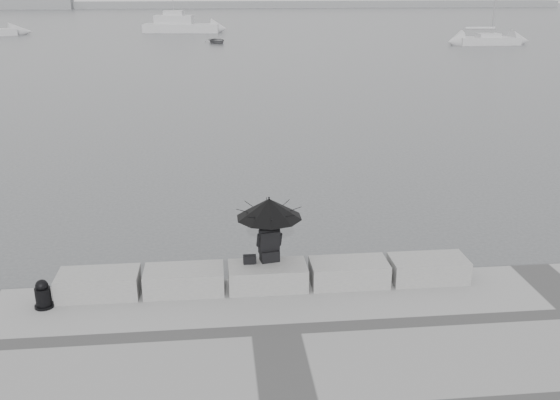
{
  "coord_description": "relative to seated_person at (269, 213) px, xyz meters",
  "views": [
    {
      "loc": [
        -0.94,
        -11.98,
        6.49
      ],
      "look_at": [
        0.61,
        3.0,
        1.19
      ],
      "focal_mm": 40.0,
      "sensor_mm": 36.0,
      "label": 1
    }
  ],
  "objects": [
    {
      "name": "mooring_bollard",
      "position": [
        -4.45,
        -0.65,
        -1.29
      ],
      "size": [
        0.37,
        0.37,
        0.59
      ],
      "color": "black",
      "rests_on": "promenade"
    },
    {
      "name": "bag",
      "position": [
        -0.42,
        -0.12,
        -0.95
      ],
      "size": [
        0.27,
        0.15,
        0.17
      ],
      "primitive_type": "cube",
      "color": "black",
      "rests_on": "stone_block_centre"
    },
    {
      "name": "seated_person",
      "position": [
        0.0,
        0.0,
        0.0
      ],
      "size": [
        1.36,
        1.36,
        1.39
      ],
      "rotation": [
        0.0,
        0.0,
        0.18
      ],
      "color": "black",
      "rests_on": "stone_block_centre"
    },
    {
      "name": "stone_block_left",
      "position": [
        -1.76,
        -0.27,
        -1.28
      ],
      "size": [
        1.6,
        0.8,
        0.5
      ],
      "primitive_type": "cube",
      "color": "gray",
      "rests_on": "promenade"
    },
    {
      "name": "stone_block_right",
      "position": [
        1.64,
        -0.27,
        -1.28
      ],
      "size": [
        1.6,
        0.8,
        0.5
      ],
      "primitive_type": "cube",
      "color": "gray",
      "rests_on": "promenade"
    },
    {
      "name": "dinghy",
      "position": [
        -0.63,
        59.29,
        -1.76
      ],
      "size": [
        3.49,
        2.47,
        0.54
      ],
      "primitive_type": "imported",
      "rotation": [
        0.0,
        0.0,
        0.39
      ],
      "color": "gray",
      "rests_on": "ground"
    },
    {
      "name": "stone_block_centre",
      "position": [
        -0.06,
        -0.27,
        -1.28
      ],
      "size": [
        1.6,
        0.8,
        0.5
      ],
      "primitive_type": "cube",
      "color": "gray",
      "rests_on": "promenade"
    },
    {
      "name": "ground",
      "position": [
        -0.06,
        0.18,
        -2.03
      ],
      "size": [
        360.0,
        360.0,
        0.0
      ],
      "primitive_type": "plane",
      "color": "#47494C",
      "rests_on": "ground"
    },
    {
      "name": "sailboat_right",
      "position": [
        28.37,
        54.52,
        -1.49
      ],
      "size": [
        6.64,
        2.56,
        12.9
      ],
      "rotation": [
        0.0,
        0.0,
        0.02
      ],
      "color": "silver",
      "rests_on": "ground"
    },
    {
      "name": "stone_block_far_left",
      "position": [
        -3.46,
        -0.27,
        -1.28
      ],
      "size": [
        1.6,
        0.8,
        0.5
      ],
      "primitive_type": "cube",
      "color": "gray",
      "rests_on": "promenade"
    },
    {
      "name": "stone_block_far_right",
      "position": [
        3.34,
        -0.27,
        -1.28
      ],
      "size": [
        1.6,
        0.8,
        0.5
      ],
      "primitive_type": "cube",
      "color": "gray",
      "rests_on": "promenade"
    },
    {
      "name": "distant_landmass",
      "position": [
        -8.2,
        154.7,
        -1.14
      ],
      "size": [
        180.0,
        8.0,
        2.8
      ],
      "color": "gray",
      "rests_on": "ground"
    },
    {
      "name": "motor_cruiser",
      "position": [
        -5.18,
        75.22,
        -1.14
      ],
      "size": [
        10.33,
        4.22,
        4.5
      ],
      "rotation": [
        0.0,
        0.0,
        -0.15
      ],
      "color": "silver",
      "rests_on": "ground"
    }
  ]
}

